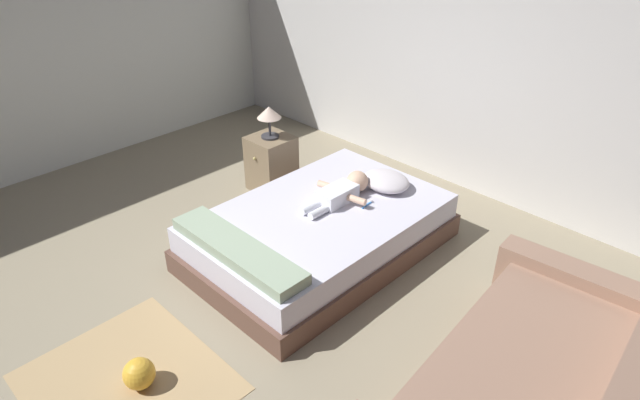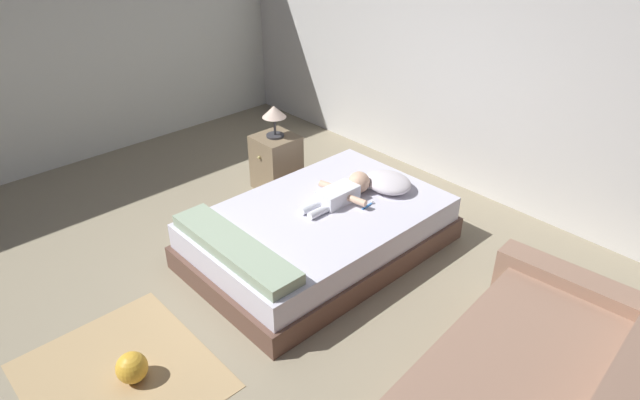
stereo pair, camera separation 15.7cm
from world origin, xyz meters
name	(u,v)px [view 1 (the left image)]	position (x,y,z in m)	size (l,w,h in m)	color
ground_plane	(200,310)	(0.00, 0.00, 0.00)	(8.00, 8.00, 0.00)	gray
wall_behind_bed	(451,56)	(0.00, 3.00, 1.26)	(8.00, 0.12, 2.51)	silver
wall_side	(1,56)	(-3.00, 0.00, 1.26)	(0.12, 6.00, 2.51)	silver
bed	(320,232)	(0.11, 1.13, 0.20)	(1.36, 2.09, 0.40)	brown
pillow	(386,181)	(0.25, 1.79, 0.47)	(0.42, 0.35, 0.14)	silver
baby	(343,191)	(0.11, 1.40, 0.47)	(0.50, 0.69, 0.18)	white
toothbrush	(368,204)	(0.33, 1.46, 0.41)	(0.03, 0.14, 0.02)	#3E8BE8
couch	(541,394)	(2.16, 0.79, 0.26)	(1.31, 2.16, 0.78)	#97735D
nightstand	(272,163)	(-1.00, 1.57, 0.28)	(0.39, 0.42, 0.56)	#806B4F
lamp	(269,115)	(-1.00, 1.57, 0.79)	(0.23, 0.23, 0.31)	#333338
rug	(127,382)	(0.23, -0.70, 0.00)	(1.21, 1.06, 0.01)	tan
toy_ball	(139,374)	(0.32, -0.65, 0.11)	(0.20, 0.20, 0.20)	gold
blanket	(237,250)	(0.11, 0.30, 0.45)	(1.22, 0.28, 0.09)	#98AD90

